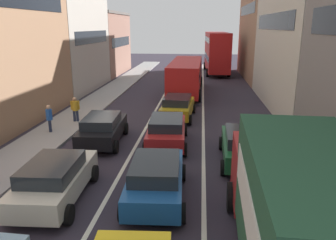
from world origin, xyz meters
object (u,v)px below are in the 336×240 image
at_px(bus_mid_queue_primary, 186,74).
at_px(pedestrian_far_sidewalk, 49,118).
at_px(sedan_left_lane_third, 103,128).
at_px(removalist_box_truck, 297,206).
at_px(sedan_centre_lane_second, 156,178).
at_px(coupe_centre_lane_fourth, 178,106).
at_px(hatchback_centre_lane_third, 167,130).
at_px(wagon_left_lane_second, 55,179).
at_px(sedan_right_lane_behind_truck, 244,145).
at_px(pedestrian_mid_sidewalk, 75,108).
at_px(bus_far_queue_secondary, 217,51).

bearing_deg(bus_mid_queue_primary, pedestrian_far_sidewalk, 150.98).
bearing_deg(sedan_left_lane_third, removalist_box_truck, -144.65).
height_order(sedan_centre_lane_second, coupe_centre_lane_fourth, same).
relative_size(removalist_box_truck, hatchback_centre_lane_third, 1.78).
xyz_separation_m(coupe_centre_lane_fourth, bus_mid_queue_primary, (0.13, 8.20, 0.96)).
distance_m(wagon_left_lane_second, sedan_right_lane_behind_truck, 7.93).
bearing_deg(pedestrian_mid_sidewalk, sedan_centre_lane_second, 17.38).
height_order(wagon_left_lane_second, sedan_left_lane_third, same).
distance_m(sedan_centre_lane_second, hatchback_centre_lane_third, 5.45).
height_order(wagon_left_lane_second, sedan_right_lane_behind_truck, same).
bearing_deg(hatchback_centre_lane_third, sedan_right_lane_behind_truck, -119.99).
bearing_deg(wagon_left_lane_second, bus_far_queue_secondary, -14.13).
relative_size(wagon_left_lane_second, bus_far_queue_secondary, 0.41).
bearing_deg(bus_far_queue_secondary, hatchback_centre_lane_third, 170.38).
height_order(bus_mid_queue_primary, bus_far_queue_secondary, bus_far_queue_secondary).
height_order(hatchback_centre_lane_third, bus_far_queue_secondary, bus_far_queue_secondary).
bearing_deg(coupe_centre_lane_fourth, bus_mid_queue_primary, 2.37).
bearing_deg(bus_mid_queue_primary, pedestrian_mid_sidewalk, 148.50).
bearing_deg(pedestrian_far_sidewalk, sedan_centre_lane_second, 111.80).
xyz_separation_m(sedan_left_lane_third, sedan_right_lane_behind_truck, (6.90, -1.86, 0.00)).
xyz_separation_m(pedestrian_mid_sidewalk, pedestrian_far_sidewalk, (-0.66, -2.18, 0.00)).
bearing_deg(coupe_centre_lane_fourth, sedan_right_lane_behind_truck, -150.83).
distance_m(hatchback_centre_lane_third, bus_far_queue_secondary, 27.48).
height_order(bus_far_queue_secondary, pedestrian_mid_sidewalk, bus_far_queue_secondary).
relative_size(sedan_centre_lane_second, wagon_left_lane_second, 1.00).
bearing_deg(coupe_centre_lane_fourth, hatchback_centre_lane_third, -178.83).
bearing_deg(coupe_centre_lane_fourth, pedestrian_far_sidewalk, 123.40).
bearing_deg(pedestrian_mid_sidewalk, removalist_box_truck, 20.94).
bearing_deg(wagon_left_lane_second, sedan_centre_lane_second, -85.53).
distance_m(removalist_box_truck, sedan_centre_lane_second, 5.19).
relative_size(sedan_centre_lane_second, coupe_centre_lane_fourth, 1.00).
xyz_separation_m(coupe_centre_lane_fourth, pedestrian_far_sidewalk, (-6.87, -3.99, 0.15)).
xyz_separation_m(hatchback_centre_lane_third, sedan_right_lane_behind_truck, (3.60, -1.87, 0.00)).
relative_size(sedan_left_lane_third, bus_mid_queue_primary, 0.42).
xyz_separation_m(coupe_centre_lane_fourth, pedestrian_mid_sidewalk, (-6.21, -1.80, 0.15)).
bearing_deg(removalist_box_truck, hatchback_centre_lane_third, 25.25).
xyz_separation_m(sedan_centre_lane_second, pedestrian_far_sidewalk, (-6.87, 6.62, 0.15)).
height_order(sedan_right_lane_behind_truck, pedestrian_mid_sidewalk, pedestrian_mid_sidewalk).
bearing_deg(sedan_right_lane_behind_truck, pedestrian_far_sidewalk, 74.96).
height_order(sedan_centre_lane_second, pedestrian_mid_sidewalk, pedestrian_mid_sidewalk).
distance_m(hatchback_centre_lane_third, pedestrian_far_sidewalk, 6.78).
bearing_deg(bus_mid_queue_primary, bus_far_queue_secondary, -12.18).
bearing_deg(bus_far_queue_secondary, bus_mid_queue_primary, 164.72).
relative_size(removalist_box_truck, pedestrian_far_sidewalk, 4.68).
height_order(sedan_centre_lane_second, bus_mid_queue_primary, bus_mid_queue_primary).
distance_m(coupe_centre_lane_fourth, bus_far_queue_secondary, 22.36).
xyz_separation_m(sedan_centre_lane_second, sedan_right_lane_behind_truck, (3.41, 3.58, 0.00)).
relative_size(hatchback_centre_lane_third, pedestrian_mid_sidewalk, 2.64).
distance_m(hatchback_centre_lane_third, sedan_left_lane_third, 3.30).
bearing_deg(removalist_box_truck, pedestrian_mid_sidewalk, 40.68).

